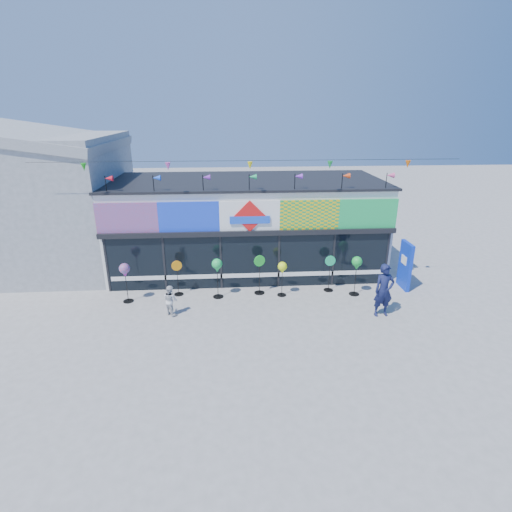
{
  "coord_description": "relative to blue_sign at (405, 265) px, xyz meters",
  "views": [
    {
      "loc": [
        -0.8,
        -11.96,
        7.11
      ],
      "look_at": [
        0.15,
        2.0,
        1.92
      ],
      "focal_mm": 28.0,
      "sensor_mm": 36.0,
      "label": 1
    }
  ],
  "objects": [
    {
      "name": "spinner_5",
      "position": [
        -3.19,
        -0.08,
        -0.19
      ],
      "size": [
        0.43,
        0.39,
        1.53
      ],
      "color": "black",
      "rests_on": "ground"
    },
    {
      "name": "blue_sign",
      "position": [
        0.0,
        0.0,
        0.0
      ],
      "size": [
        0.18,
        1.0,
        1.99
      ],
      "rotation": [
        0.0,
        0.0,
        0.01
      ],
      "color": "#0C2FBE",
      "rests_on": "ground"
    },
    {
      "name": "spinner_2",
      "position": [
        -7.75,
        -0.39,
        0.31
      ],
      "size": [
        0.41,
        0.41,
        1.63
      ],
      "color": "black",
      "rests_on": "ground"
    },
    {
      "name": "child",
      "position": [
        -9.44,
        -1.7,
        -0.43
      ],
      "size": [
        0.63,
        0.61,
        1.15
      ],
      "primitive_type": "imported",
      "rotation": [
        0.0,
        0.0,
        2.39
      ],
      "color": "silver",
      "rests_on": "ground"
    },
    {
      "name": "kite_shop",
      "position": [
        -6.42,
        3.01,
        1.05
      ],
      "size": [
        16.0,
        5.7,
        5.31
      ],
      "color": "white",
      "rests_on": "ground"
    },
    {
      "name": "adult_man",
      "position": [
        -1.77,
        -2.29,
        -0.01
      ],
      "size": [
        0.76,
        0.53,
        1.98
      ],
      "primitive_type": "imported",
      "rotation": [
        0.0,
        0.0,
        0.08
      ],
      "color": "#14193F",
      "rests_on": "ground"
    },
    {
      "name": "ground",
      "position": [
        -6.42,
        -2.93,
        -1.0
      ],
      "size": [
        80.0,
        80.0,
        0.0
      ],
      "primitive_type": "plane",
      "color": "gray",
      "rests_on": "ground"
    },
    {
      "name": "spinner_3",
      "position": [
        -6.07,
        -0.15,
        -0.13
      ],
      "size": [
        0.45,
        0.42,
        1.65
      ],
      "color": "black",
      "rests_on": "ground"
    },
    {
      "name": "spinner_1",
      "position": [
        -9.35,
        -0.06,
        -0.22
      ],
      "size": [
        0.41,
        0.37,
        1.47
      ],
      "color": "black",
      "rests_on": "ground"
    },
    {
      "name": "neighbour_building",
      "position": [
        -16.42,
        4.07,
        2.2
      ],
      "size": [
        8.18,
        7.2,
        6.87
      ],
      "color": "#A5A8AA",
      "rests_on": "ground"
    },
    {
      "name": "spinner_0",
      "position": [
        -11.25,
        -0.54,
        0.28
      ],
      "size": [
        0.4,
        0.4,
        1.6
      ],
      "color": "black",
      "rests_on": "ground"
    },
    {
      "name": "spinner_4",
      "position": [
        -5.19,
        -0.41,
        0.16
      ],
      "size": [
        0.37,
        0.37,
        1.44
      ],
      "color": "black",
      "rests_on": "ground"
    },
    {
      "name": "spinner_6",
      "position": [
        -2.24,
        -0.52,
        0.31
      ],
      "size": [
        0.41,
        0.41,
        1.64
      ],
      "color": "black",
      "rests_on": "ground"
    }
  ]
}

